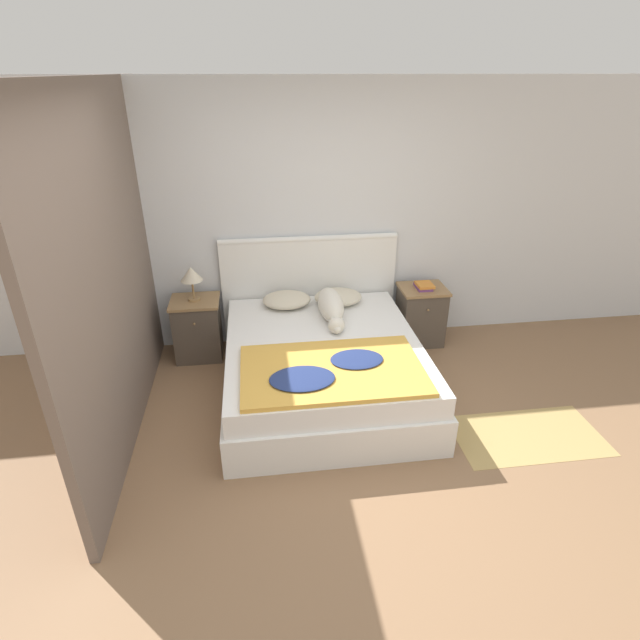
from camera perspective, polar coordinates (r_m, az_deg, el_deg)
The scene contains 14 objects.
ground_plane at distance 3.71m, azimuth 1.79°, elevation -17.44°, with size 16.00×16.00×0.00m, color #896647.
wall_back at distance 4.95m, azimuth -2.06°, elevation 11.37°, with size 9.00×0.06×2.55m.
wall_side_left at distance 4.03m, azimuth -22.31°, elevation 5.77°, with size 0.06×3.10×2.55m.
bed at distance 4.38m, azimuth 0.34°, elevation -5.39°, with size 1.69×1.96×0.52m.
headboard at distance 5.11m, azimuth -1.21°, elevation 3.72°, with size 1.77×0.06×1.13m.
nightstand_left at distance 5.04m, azimuth -13.80°, elevation -0.93°, with size 0.46×0.41×0.61m.
nightstand_right at distance 5.27m, azimuth 11.42°, elevation 0.59°, with size 0.46×0.41×0.61m.
pillow_left at distance 4.86m, azimuth -3.83°, elevation 2.32°, with size 0.47×0.38×0.13m.
pillow_right at distance 4.91m, azimuth 2.08°, elevation 2.65°, with size 0.47×0.38×0.13m.
quilt at distance 3.80m, azimuth 1.26°, elevation -5.75°, with size 1.38×0.87×0.06m.
dog at distance 4.60m, azimuth 1.30°, elevation 1.56°, with size 0.23×0.82×0.24m.
book_stack at distance 5.13m, azimuth 11.79°, elevation 3.84°, with size 0.16×0.21×0.05m.
table_lamp at distance 4.83m, azimuth -14.50°, elevation 5.00°, with size 0.20×0.20×0.33m.
rug at distance 4.35m, azimuth 22.62°, elevation -12.08°, with size 1.15×0.63×0.00m.
Camera 1 is at (-0.47, -2.62, 2.58)m, focal length 28.00 mm.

